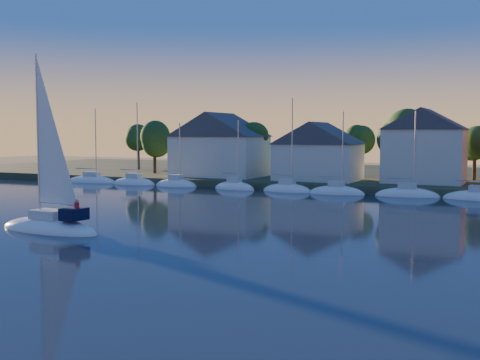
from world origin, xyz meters
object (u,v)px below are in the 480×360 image
Objects in this scene: clubhouse_west at (220,144)px; clubhouse_east at (425,145)px; clubhouse_centre at (318,150)px; hero_sailboat at (50,223)px.

clubhouse_west is 1.30× the size of clubhouse_east.
clubhouse_east is (30.00, 1.00, 0.07)m from clubhouse_west.
clubhouse_east reaches higher than clubhouse_centre.
hero_sailboat reaches higher than clubhouse_west.
clubhouse_east is (14.00, 2.00, 0.87)m from clubhouse_centre.
clubhouse_west is at bearing 176.42° from clubhouse_centre.
hero_sailboat is at bearing -78.40° from clubhouse_west.
clubhouse_centre is 14.17m from clubhouse_east.
clubhouse_east reaches higher than clubhouse_west.
clubhouse_east is 0.72× the size of hero_sailboat.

